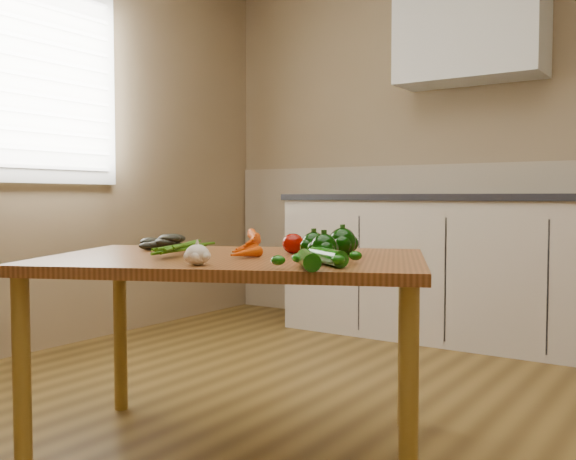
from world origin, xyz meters
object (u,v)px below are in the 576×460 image
(garlic_bulb, at_px, (197,255))
(pepper_a, at_px, (314,245))
(tomato_c, at_px, (346,244))
(zucchini_a, at_px, (327,257))
(table, at_px, (235,278))
(tomato_a, at_px, (293,243))
(leafy_greens, at_px, (158,238))
(carrot_bunch, at_px, (228,246))
(pepper_b, at_px, (342,242))
(tomato_b, at_px, (324,244))
(pepper_c, at_px, (324,248))
(zucchini_b, at_px, (308,260))

(garlic_bulb, relative_size, pepper_a, 0.87)
(pepper_a, distance_m, tomato_c, 0.16)
(tomato_c, bearing_deg, zucchini_a, -69.72)
(table, xyz_separation_m, tomato_a, (0.11, 0.19, 0.11))
(table, xyz_separation_m, garlic_bulb, (0.09, -0.29, 0.11))
(leafy_greens, xyz_separation_m, tomato_c, (0.69, 0.22, -0.01))
(tomato_a, distance_m, zucchini_a, 0.40)
(pepper_a, distance_m, tomato_a, 0.16)
(carrot_bunch, xyz_separation_m, pepper_a, (0.28, 0.10, 0.01))
(table, height_order, garlic_bulb, garlic_bulb)
(table, bearing_deg, garlic_bulb, -96.93)
(pepper_b, bearing_deg, tomato_c, 107.24)
(table, relative_size, zucchini_a, 8.04)
(carrot_bunch, distance_m, leafy_greens, 0.38)
(carrot_bunch, xyz_separation_m, tomato_b, (0.23, 0.25, 0.00))
(carrot_bunch, bearing_deg, tomato_a, 28.05)
(pepper_c, bearing_deg, tomato_b, 120.87)
(leafy_greens, bearing_deg, zucchini_a, -7.89)
(carrot_bunch, height_order, leafy_greens, leafy_greens)
(tomato_a, relative_size, zucchini_b, 0.46)
(leafy_greens, xyz_separation_m, garlic_bulb, (0.50, -0.33, -0.01))
(zucchini_a, relative_size, zucchini_b, 1.09)
(leafy_greens, height_order, pepper_b, pepper_b)
(garlic_bulb, bearing_deg, zucchini_b, 17.66)
(table, height_order, carrot_bunch, carrot_bunch)
(pepper_c, bearing_deg, tomato_c, 103.85)
(garlic_bulb, xyz_separation_m, tomato_a, (0.02, 0.48, 0.01))
(tomato_c, bearing_deg, pepper_c, -76.15)
(garlic_bulb, distance_m, tomato_c, 0.59)
(garlic_bulb, bearing_deg, pepper_a, 68.34)
(tomato_b, bearing_deg, pepper_c, -59.13)
(garlic_bulb, xyz_separation_m, zucchini_a, (0.32, 0.22, -0.01))
(pepper_a, height_order, tomato_a, pepper_a)
(table, distance_m, zucchini_a, 0.43)
(table, height_order, pepper_a, pepper_a)
(carrot_bunch, distance_m, tomato_a, 0.24)
(pepper_a, relative_size, pepper_c, 0.97)
(pepper_b, height_order, tomato_c, pepper_b)
(carrot_bunch, xyz_separation_m, pepper_c, (0.38, 0.01, 0.01))
(leafy_greens, relative_size, zucchini_a, 0.98)
(pepper_c, xyz_separation_m, zucchini_a, (0.06, -0.08, -0.02))
(carrot_bunch, distance_m, pepper_a, 0.30)
(zucchini_a, bearing_deg, pepper_c, 126.62)
(tomato_a, xyz_separation_m, tomato_c, (0.17, 0.07, 0.00))
(tomato_a, bearing_deg, zucchini_b, -51.29)
(tomato_a, xyz_separation_m, zucchini_b, (0.30, -0.38, -0.01))
(pepper_b, distance_m, tomato_b, 0.11)
(carrot_bunch, height_order, pepper_b, pepper_b)
(pepper_a, xyz_separation_m, zucchini_b, (0.17, -0.30, -0.02))
(carrot_bunch, height_order, pepper_a, pepper_a)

